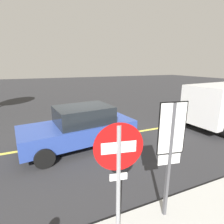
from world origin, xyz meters
TOP-DOWN VIEW (x-y plane):
  - ground_plane at (0.00, 0.00)m, footprint 80.00×80.00m
  - lane_marking_centre at (3.00, 0.00)m, footprint 28.00×0.16m
  - stop_sign at (-0.61, -4.71)m, footprint 0.75×0.16m
  - speed_limit_sign at (0.52, -4.54)m, footprint 0.53×0.11m
  - car_blue_mid_road at (-0.25, -0.42)m, footprint 4.51×2.45m

SIDE VIEW (x-z plane):
  - ground_plane at x=0.00m, z-range 0.00..0.00m
  - lane_marking_centre at x=3.00m, z-range 0.00..0.01m
  - car_blue_mid_road at x=-0.25m, z-range 0.01..1.60m
  - stop_sign at x=-0.61m, z-range 0.43..2.77m
  - speed_limit_sign at x=0.52m, z-range 0.50..3.02m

